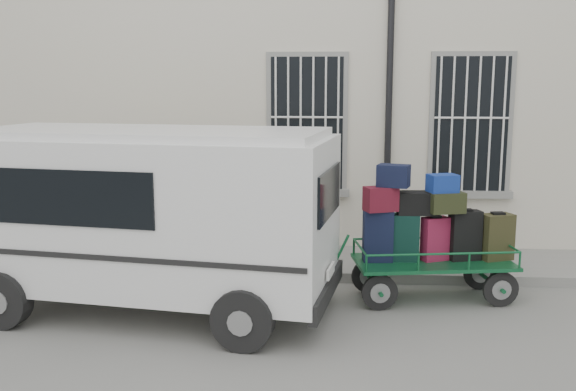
{
  "coord_description": "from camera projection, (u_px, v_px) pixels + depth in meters",
  "views": [
    {
      "loc": [
        0.05,
        -7.81,
        2.92
      ],
      "look_at": [
        -0.58,
        1.0,
        1.37
      ],
      "focal_mm": 40.0,
      "sensor_mm": 36.0,
      "label": 1
    }
  ],
  "objects": [
    {
      "name": "building",
      "position": [
        332.0,
        79.0,
        13.06
      ],
      "size": [
        24.0,
        5.15,
        6.0
      ],
      "color": "beige",
      "rests_on": "ground"
    },
    {
      "name": "ground",
      "position": [
        328.0,
        315.0,
        8.18
      ],
      "size": [
        80.0,
        80.0,
        0.0
      ],
      "primitive_type": "plane",
      "color": "slate",
      "rests_on": "ground"
    },
    {
      "name": "van",
      "position": [
        149.0,
        209.0,
        8.12
      ],
      "size": [
        4.92,
        2.68,
        2.36
      ],
      "rotation": [
        0.0,
        0.0,
        -0.15
      ],
      "color": "white",
      "rests_on": "ground"
    },
    {
      "name": "luggage_cart",
      "position": [
        430.0,
        236.0,
        8.64
      ],
      "size": [
        2.52,
        1.26,
        1.86
      ],
      "rotation": [
        0.0,
        0.0,
        0.15
      ],
      "color": "black",
      "rests_on": "ground"
    },
    {
      "name": "sidewalk",
      "position": [
        329.0,
        262.0,
        10.33
      ],
      "size": [
        24.0,
        1.7,
        0.15
      ],
      "primitive_type": "cube",
      "color": "gray",
      "rests_on": "ground"
    }
  ]
}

